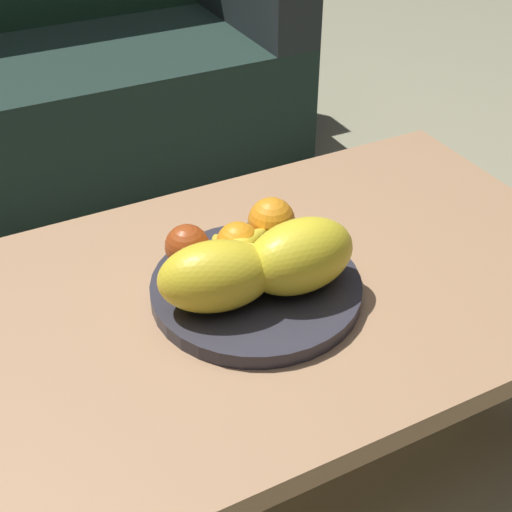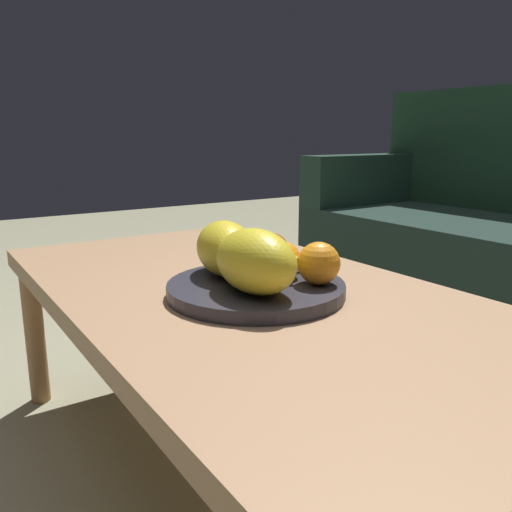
{
  "view_description": "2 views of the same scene",
  "coord_description": "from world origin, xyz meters",
  "views": [
    {
      "loc": [
        -0.34,
        -0.77,
        1.12
      ],
      "look_at": [
        0.05,
        -0.01,
        0.49
      ],
      "focal_mm": 49.23,
      "sensor_mm": 36.0,
      "label": 1
    },
    {
      "loc": [
        0.82,
        -0.52,
        0.71
      ],
      "look_at": [
        0.05,
        -0.01,
        0.49
      ],
      "focal_mm": 36.68,
      "sensor_mm": 36.0,
      "label": 2
    }
  ],
  "objects": [
    {
      "name": "orange_front",
      "position": [
        0.04,
        0.05,
        0.48
      ],
      "size": [
        0.07,
        0.07,
        0.07
      ],
      "primitive_type": "sphere",
      "color": "orange",
      "rests_on": "fruit_bowl"
    },
    {
      "name": "melon_large_front",
      "position": [
        -0.03,
        -0.03,
        0.5
      ],
      "size": [
        0.19,
        0.14,
        0.11
      ],
      "primitive_type": "ellipsoid",
      "rotation": [
        0.0,
        0.0,
        -0.24
      ],
      "color": "yellow",
      "rests_on": "fruit_bowl"
    },
    {
      "name": "orange_left",
      "position": [
        0.12,
        0.08,
        0.48
      ],
      "size": [
        0.08,
        0.08,
        0.08
      ],
      "primitive_type": "sphere",
      "color": "orange",
      "rests_on": "fruit_bowl"
    },
    {
      "name": "melon_smaller_beside",
      "position": [
        0.1,
        -0.05,
        0.5
      ],
      "size": [
        0.18,
        0.12,
        0.11
      ],
      "primitive_type": "ellipsoid",
      "rotation": [
        0.0,
        0.0,
        0.04
      ],
      "color": "yellow",
      "rests_on": "fruit_bowl"
    },
    {
      "name": "ground_plane",
      "position": [
        0.0,
        0.0,
        0.0
      ],
      "size": [
        8.0,
        8.0,
        0.0
      ],
      "primitive_type": "plane",
      "color": "#999676"
    },
    {
      "name": "fruit_bowl",
      "position": [
        0.05,
        -0.01,
        0.43
      ],
      "size": [
        0.33,
        0.33,
        0.03
      ],
      "primitive_type": "cylinder",
      "color": "#32313C",
      "rests_on": "coffee_table"
    },
    {
      "name": "banana_bunch",
      "position": [
        0.02,
        0.03,
        0.47
      ],
      "size": [
        0.15,
        0.15,
        0.06
      ],
      "color": "gold",
      "rests_on": "fruit_bowl"
    },
    {
      "name": "coffee_table",
      "position": [
        0.0,
        0.0,
        0.38
      ],
      "size": [
        1.27,
        0.66,
        0.42
      ],
      "color": "tan",
      "rests_on": "ground_plane"
    },
    {
      "name": "apple_front",
      "position": [
        -0.03,
        0.08,
        0.48
      ],
      "size": [
        0.07,
        0.07,
        0.07
      ],
      "primitive_type": "sphere",
      "color": "#AE4419",
      "rests_on": "fruit_bowl"
    }
  ]
}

